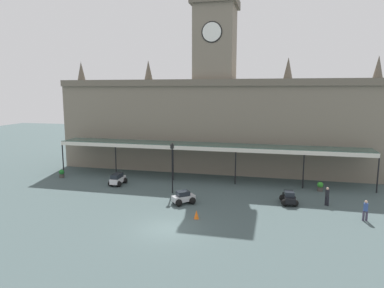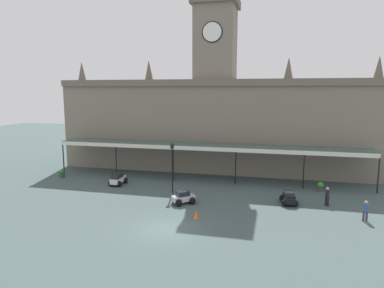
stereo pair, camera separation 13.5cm
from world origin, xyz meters
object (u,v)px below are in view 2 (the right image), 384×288
Objects in this scene: planter_forecourt_centre at (320,186)px; traffic_cone at (196,215)px; car_white_estate at (118,180)px; car_silver_sedan at (183,198)px; victorian_lamppost at (172,162)px; pedestrian_near_entrance at (327,196)px; planter_by_canopy at (62,173)px; pedestrian_beside_cars at (366,210)px; car_black_sedan at (289,199)px.

traffic_cone is at bearing -135.35° from planter_forecourt_centre.
traffic_cone is (10.55, -7.78, -0.21)m from car_white_estate.
victorian_lamppost is at bearing 123.22° from car_silver_sedan.
victorian_lamppost is 7.87m from traffic_cone.
pedestrian_near_entrance reaches higher than car_white_estate.
pedestrian_near_entrance is at bearing -6.48° from planter_by_canopy.
car_white_estate is at bearing -9.93° from planter_by_canopy.
planter_forecourt_centre is at bearing 7.21° from car_white_estate.
car_white_estate is 24.11m from pedestrian_beside_cars.
car_silver_sedan is 14.43m from planter_forecourt_centre.
victorian_lamppost is (-16.89, 3.57, 2.25)m from pedestrian_beside_cars.
car_black_sedan is at bearing -123.51° from planter_forecourt_centre.
planter_forecourt_centre is (12.54, 7.13, -0.01)m from car_silver_sedan.
car_silver_sedan is 1.05× the size of car_black_sedan.
victorian_lamppost is (-1.91, 2.92, 2.66)m from car_silver_sedan.
car_silver_sedan is 3.87m from traffic_cone.
pedestrian_beside_cars is 1.74× the size of planter_forecourt_centre.
pedestrian_near_entrance is (12.57, 2.53, 0.41)m from car_silver_sedan.
pedestrian_beside_cars is at bearing -2.51° from car_silver_sedan.
pedestrian_beside_cars is 0.33× the size of victorian_lamppost.
car_white_estate is 3.21× the size of traffic_cone.
pedestrian_near_entrance is 29.17m from planter_by_canopy.
pedestrian_beside_cars is (23.57, -5.11, 0.34)m from car_white_estate.
car_white_estate is 21.30m from planter_forecourt_centre.
pedestrian_near_entrance is (21.16, -1.92, 0.34)m from car_white_estate.
traffic_cone is (-13.01, -2.67, -0.56)m from pedestrian_beside_cars.
car_silver_sedan is 1.34× the size of pedestrian_near_entrance.
victorian_lamppost reaches higher than traffic_cone.
pedestrian_beside_cars is at bearing -26.62° from car_black_sedan.
car_silver_sedan is at bearing -56.78° from victorian_lamppost.
car_silver_sedan is at bearing -168.63° from pedestrian_near_entrance.
car_silver_sedan is at bearing -27.39° from car_white_estate.
car_black_sedan is 3.05× the size of traffic_cone.
car_black_sedan is 25.94m from planter_by_canopy.
car_white_estate is at bearing -172.79° from planter_forecourt_centre.
pedestrian_beside_cars is at bearing -52.94° from pedestrian_near_entrance.
car_black_sedan is 11.53m from victorian_lamppost.
traffic_cone is at bearing -59.51° from car_silver_sedan.
planter_by_canopy is (-28.95, -1.31, 0.00)m from planter_forecourt_centre.
planter_forecourt_centre is (-2.43, 7.78, -0.42)m from pedestrian_beside_cars.
victorian_lamppost reaches higher than car_black_sedan.
car_silver_sedan is 4.38m from victorian_lamppost.
victorian_lamppost reaches higher than car_silver_sedan.
car_silver_sedan and car_black_sedan have the same top height.
car_white_estate is 0.44× the size of victorian_lamppost.
car_silver_sedan reaches higher than planter_by_canopy.
car_black_sedan is 3.33m from pedestrian_near_entrance.
car_silver_sedan is 9.54m from car_black_sedan.
car_white_estate is at bearing 143.60° from traffic_cone.
planter_by_canopy is (-31.38, 6.48, -0.42)m from pedestrian_beside_cars.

